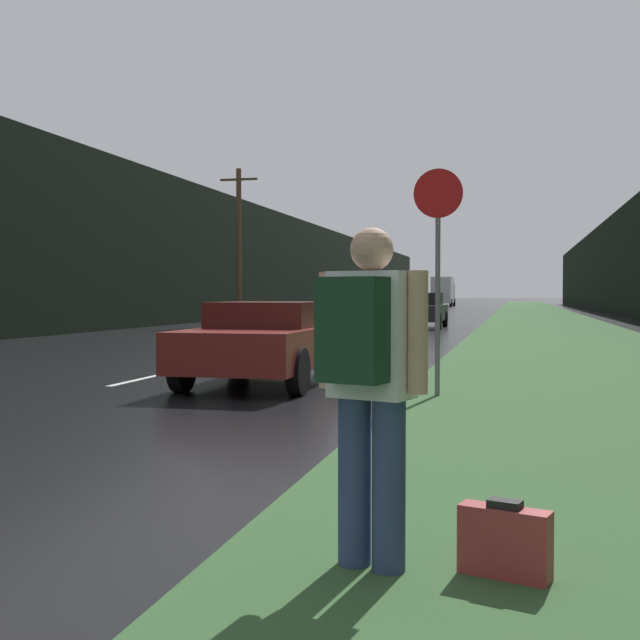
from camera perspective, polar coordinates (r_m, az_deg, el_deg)
The scene contains 12 objects.
grass_verge at distance 40.74m, azimuth 15.78°, elevation -0.23°, with size 6.00×240.00×0.02m, color #33562D.
lane_stripe_c at distance 14.29m, azimuth -11.91°, elevation -3.96°, with size 0.12×3.00×0.01m, color silver.
lane_stripe_d at distance 20.79m, azimuth -3.50°, elevation -2.12°, with size 0.12×3.00×0.01m, color silver.
lane_stripe_e at distance 27.54m, azimuth 0.84°, elevation -1.14°, with size 0.12×3.00×0.01m, color silver.
treeline_far_side at distance 53.43m, azimuth -4.47°, elevation 4.07°, with size 2.00×140.00×7.04m, color black.
utility_pole_far at distance 37.59m, azimuth -5.79°, elevation 5.38°, with size 1.80×0.24×7.26m.
stop_sign at distance 11.30m, azimuth 8.38°, elevation 4.37°, with size 0.69×0.07×3.18m.
hitchhiker_with_backpack at distance 4.12m, azimuth 3.45°, elevation -3.97°, with size 0.60×0.51×1.78m.
suitcase at distance 4.27m, azimuth 13.00°, elevation -15.21°, with size 0.48×0.27×0.41m.
car_passing_near at distance 12.81m, azimuth -3.89°, elevation -1.51°, with size 1.97×4.00×1.32m.
car_passing_far at distance 34.53m, azimuth 7.35°, elevation 0.71°, with size 1.83×4.67×1.50m.
delivery_truck at distance 95.60m, azimuth 8.75°, elevation 2.04°, with size 2.45×7.38×3.41m.
Camera 1 is at (6.18, -0.69, 1.44)m, focal length 45.00 mm.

